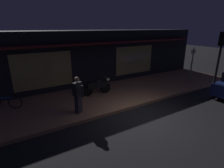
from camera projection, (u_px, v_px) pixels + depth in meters
ground_plane at (146, 118)px, 7.74m from camera, size 60.00×60.00×0.00m
sidewalk_slab at (111, 95)px, 10.16m from camera, size 18.00×4.00×0.15m
storefront_building at (86, 57)px, 12.37m from camera, size 18.00×3.30×3.60m
motorcycle at (97, 86)px, 9.90m from camera, size 1.70×0.55×0.97m
bicycle_parked at (4, 102)px, 8.17m from camera, size 1.47×0.84×0.91m
person_photographer at (78, 94)px, 7.61m from camera, size 0.44×0.58×1.67m
sign_post at (192, 63)px, 11.69m from camera, size 0.44×0.09×2.40m
traffic_light_pole at (220, 54)px, 9.07m from camera, size 0.24×0.33×3.60m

